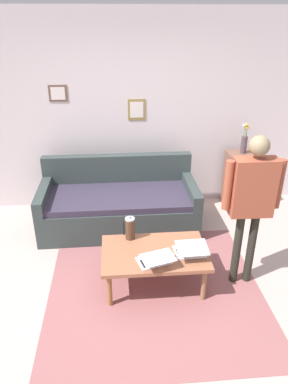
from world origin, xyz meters
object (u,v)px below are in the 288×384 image
object	(u,v)px
flower_vase	(244,141)
person_standing	(252,194)
side_shelf	(239,180)
french_press	(130,228)
coffee_table	(154,255)
laptop_center	(190,250)
couch	(119,205)
laptop_left	(155,260)

from	to	relation	value
flower_vase	person_standing	size ratio (longest dim) A/B	0.27
flower_vase	side_shelf	bearing A→B (deg)	-81.40
side_shelf	person_standing	size ratio (longest dim) A/B	0.51
french_press	side_shelf	world-z (taller)	side_shelf
french_press	coffee_table	bearing A→B (deg)	131.99
laptop_center	french_press	size ratio (longest dim) A/B	1.21
coffee_table	person_standing	bearing A→B (deg)	178.95
couch	flower_vase	bearing A→B (deg)	-166.74
couch	person_standing	distance (m)	1.93
french_press	laptop_center	bearing A→B (deg)	149.94
laptop_left	laptop_center	xyz separation A→B (m)	(-0.37, -0.12, 0.00)
couch	side_shelf	world-z (taller)	couch
person_standing	flower_vase	bearing A→B (deg)	-106.88
laptop_left	laptop_center	distance (m)	0.38
coffee_table	french_press	world-z (taller)	french_press
laptop_center	side_shelf	world-z (taller)	side_shelf
laptop_left	flower_vase	distance (m)	2.42
french_press	flower_vase	xyz separation A→B (m)	(-1.67, -1.40, 0.46)
coffee_table	laptop_center	bearing A→B (deg)	167.36
side_shelf	person_standing	world-z (taller)	person_standing
french_press	person_standing	bearing A→B (deg)	166.61
side_shelf	couch	bearing A→B (deg)	13.32
laptop_left	french_press	distance (m)	0.51
couch	laptop_center	bearing A→B (deg)	117.55
side_shelf	laptop_left	bearing A→B (deg)	52.00
couch	coffee_table	world-z (taller)	couch
coffee_table	laptop_left	distance (m)	0.21
coffee_table	flower_vase	distance (m)	2.29
laptop_left	couch	bearing A→B (deg)	-77.29
couch	coffee_table	bearing A→B (deg)	105.24
french_press	person_standing	size ratio (longest dim) A/B	0.17
couch	french_press	distance (m)	1.02
couch	laptop_center	size ratio (longest dim) A/B	6.04
laptop_center	person_standing	distance (m)	0.82
couch	french_press	xyz separation A→B (m)	(-0.11, 0.98, 0.24)
coffee_table	french_press	distance (m)	0.39
laptop_left	flower_vase	xyz separation A→B (m)	(-1.45, -1.86, 0.54)
couch	laptop_center	world-z (taller)	couch
laptop_center	flower_vase	bearing A→B (deg)	-121.99
coffee_table	laptop_center	size ratio (longest dim) A/B	3.19
couch	flower_vase	distance (m)	1.96
coffee_table	flower_vase	xyz separation A→B (m)	(-1.44, -1.66, 0.63)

